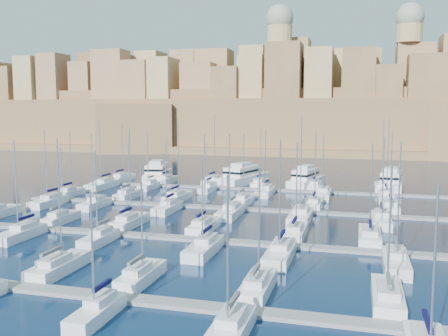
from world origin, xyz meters
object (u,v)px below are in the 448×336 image
(sailboat_4, at_px, (258,286))
(motor_yacht_a, at_px, (157,173))
(motor_yacht_c, at_px, (306,179))
(motor_yacht_d, at_px, (391,181))
(sailboat_2, at_px, (59,266))
(motor_yacht_b, at_px, (243,176))

(sailboat_4, xyz_separation_m, motor_yacht_a, (-40.15, 70.69, 1.00))
(motor_yacht_a, xyz_separation_m, motor_yacht_c, (37.56, -1.28, -0.00))
(motor_yacht_d, bearing_deg, motor_yacht_a, 179.62)
(motor_yacht_d, bearing_deg, motor_yacht_c, -177.26)
(sailboat_4, height_order, motor_yacht_c, sailboat_4)
(sailboat_2, xyz_separation_m, motor_yacht_c, (19.48, 69.09, 0.98))
(motor_yacht_c, relative_size, motor_yacht_d, 0.90)
(motor_yacht_c, bearing_deg, sailboat_2, -105.75)
(sailboat_4, distance_m, motor_yacht_b, 73.26)
(sailboat_4, height_order, motor_yacht_a, sailboat_4)
(sailboat_4, distance_m, motor_yacht_a, 81.30)
(motor_yacht_b, relative_size, motor_yacht_c, 1.23)
(sailboat_2, height_order, motor_yacht_c, sailboat_2)
(motor_yacht_c, xyz_separation_m, motor_yacht_d, (18.78, 0.90, 0.00))
(sailboat_2, distance_m, sailboat_4, 22.07)
(sailboat_2, relative_size, motor_yacht_c, 0.98)
(motor_yacht_c, height_order, motor_yacht_d, same)
(motor_yacht_a, xyz_separation_m, motor_yacht_b, (22.26, 0.35, -0.00))
(motor_yacht_a, relative_size, motor_yacht_d, 1.06)
(motor_yacht_b, bearing_deg, motor_yacht_a, -179.10)
(motor_yacht_a, relative_size, motor_yacht_b, 0.96)
(sailboat_2, xyz_separation_m, motor_yacht_b, (4.18, 70.72, 0.98))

